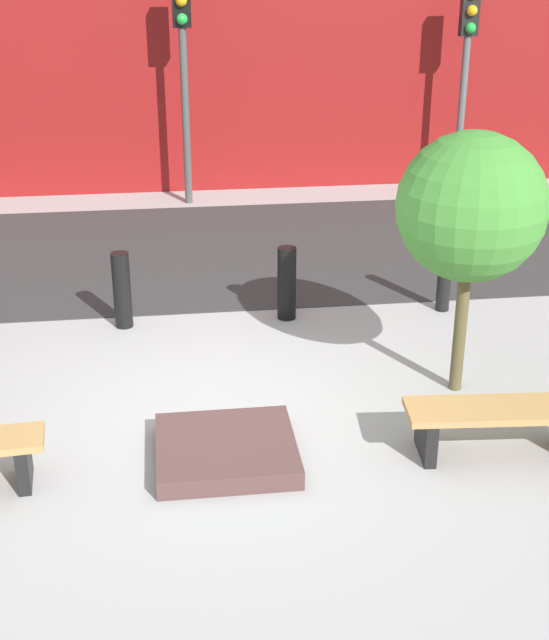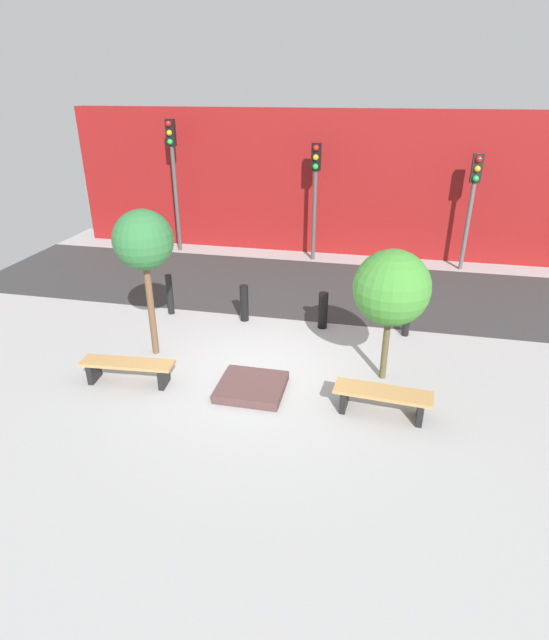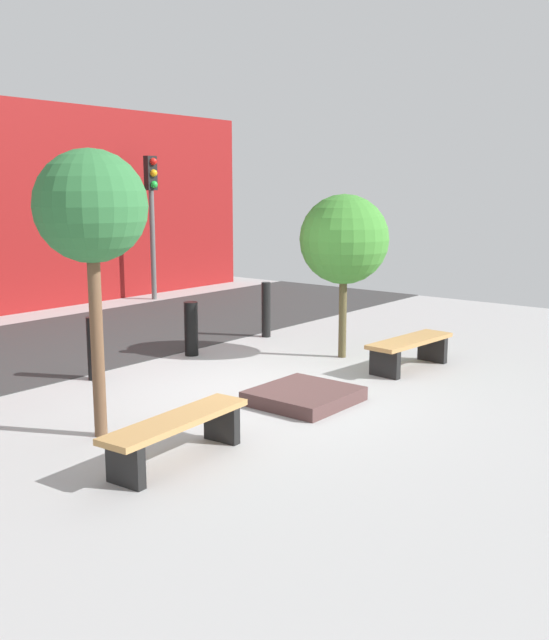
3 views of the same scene
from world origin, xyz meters
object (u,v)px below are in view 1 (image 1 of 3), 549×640
planter_bed (226,450)px  traffic_light_mid_east (467,52)px  bollard_center (287,283)px  bench_right (501,420)px  bollard_left (122,290)px  tree_behind_right_bench (471,208)px  bollard_right (445,271)px  traffic_light_mid_west (183,48)px

planter_bed → traffic_light_mid_east: traffic_light_mid_east is taller
bollard_center → traffic_light_mid_east: size_ratio=0.25×
planter_bed → bench_right: bearing=-4.9°
bollard_left → bench_right: bearing=-43.7°
tree_behind_right_bench → bollard_right: 2.38m
traffic_light_mid_east → bench_right: bearing=-105.4°
traffic_light_mid_west → traffic_light_mid_east: 4.50m
tree_behind_right_bench → bollard_left: bearing=149.4°
traffic_light_mid_west → traffic_light_mid_east: bearing=-0.0°
traffic_light_mid_west → planter_bed: bearing=-90.0°
planter_bed → bollard_center: 3.05m
traffic_light_mid_east → traffic_light_mid_west: bearing=180.0°
bollard_left → bollard_center: size_ratio=1.02×
tree_behind_right_bench → bollard_right: tree_behind_right_bench is taller
bollard_right → traffic_light_mid_west: size_ratio=0.28×
bench_right → bollard_left: bearing=140.8°
bench_right → traffic_light_mid_east: size_ratio=0.49×
bollard_left → planter_bed: bearing=-72.3°
bollard_left → traffic_light_mid_east: bearing=41.9°
bollard_left → bollard_right: (3.69, 0.00, 0.05)m
tree_behind_right_bench → traffic_light_mid_west: size_ratio=0.71×
bench_right → tree_behind_right_bench: 1.91m
bollard_left → traffic_light_mid_east: traffic_light_mid_east is taller
bench_right → traffic_light_mid_west: (-2.31, 7.95, 2.12)m
planter_bed → bollard_left: size_ratio=1.35×
bollard_left → traffic_light_mid_east: size_ratio=0.26×
bench_right → tree_behind_right_bench: bearing=94.5°
tree_behind_right_bench → planter_bed: bearing=-157.1°
bench_right → planter_bed: 2.33m
traffic_light_mid_west → bench_right: bearing=-73.8°
bench_right → bollard_center: size_ratio=1.94×
bollard_right → traffic_light_mid_west: bearing=119.7°
bench_right → planter_bed: (-2.31, 0.20, -0.23)m
traffic_light_mid_west → traffic_light_mid_east: (4.50, -0.00, -0.12)m
bollard_left → traffic_light_mid_west: size_ratio=0.25×
bollard_center → traffic_light_mid_east: traffic_light_mid_east is taller
bollard_right → traffic_light_mid_east: traffic_light_mid_east is taller
tree_behind_right_bench → bollard_left: tree_behind_right_bench is taller
bench_right → tree_behind_right_bench: (0.00, 1.17, 1.50)m
planter_bed → bollard_left: bearing=107.7°
planter_bed → traffic_light_mid_west: (0.00, 7.75, 2.35)m
bollard_left → traffic_light_mid_west: (0.92, 4.86, 2.00)m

